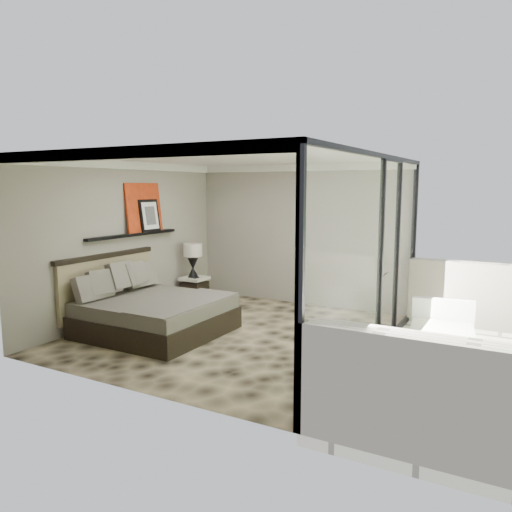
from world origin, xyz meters
The scene contains 13 objects.
floor centered at (0.00, 0.00, 0.00)m, with size 5.00×5.00×0.00m, color black.
ceiling centered at (0.00, 0.00, 2.79)m, with size 4.50×5.00×0.02m, color silver.
back_wall centered at (0.00, 2.49, 1.40)m, with size 4.50×0.02×2.80m, color gray.
left_wall centered at (-2.24, 0.00, 1.40)m, with size 0.02×5.00×2.80m, color gray.
glass_wall centered at (2.25, 0.00, 1.40)m, with size 0.08×5.00×2.80m, color white.
terrace_slab centered at (3.75, 0.00, -0.06)m, with size 3.00×5.00×0.12m, color beige.
picture_ledge centered at (-2.18, 0.10, 1.50)m, with size 0.12×2.20×0.05m, color black.
bed centered at (-1.25, -0.56, 0.35)m, with size 2.13×2.06×1.18m.
nightstand centered at (-1.90, 1.54, 0.24)m, with size 0.48×0.48×0.48m, color black.
table_lamp centered at (-1.91, 1.50, 0.96)m, with size 0.38×0.38×0.70m.
abstract_canvas centered at (-2.19, 0.40, 1.97)m, with size 0.04×0.90×0.90m, color red.
framed_print centered at (-2.14, 0.49, 1.82)m, with size 0.03×0.50×0.60m, color black.
lounger centered at (3.12, 0.32, 0.22)m, with size 1.13×1.89×0.70m.
Camera 1 is at (4.11, -6.63, 2.36)m, focal length 35.00 mm.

